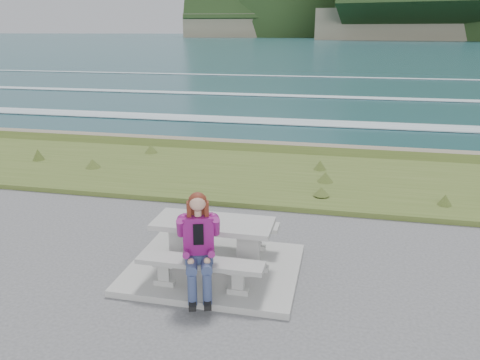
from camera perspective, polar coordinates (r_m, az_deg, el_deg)
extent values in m
cube|color=#999994|center=(7.41, -3.17, -10.72)|extent=(2.60, 2.10, 0.10)
cube|color=#999994|center=(7.52, -7.21, -9.63)|extent=(0.62, 0.12, 0.08)
cube|color=#999994|center=(7.39, -7.29, -7.59)|extent=(0.34, 0.09, 0.51)
cube|color=#999994|center=(7.27, -7.39, -5.49)|extent=(0.62, 0.12, 0.08)
cube|color=#999994|center=(7.25, 1.00, -10.55)|extent=(0.62, 0.12, 0.08)
cube|color=#999994|center=(7.12, 1.01, -8.46)|extent=(0.34, 0.09, 0.51)
cube|color=#999994|center=(6.99, 1.03, -6.29)|extent=(0.62, 0.12, 0.08)
cube|color=#999994|center=(7.08, -3.27, -5.31)|extent=(1.80, 0.75, 0.08)
cube|color=#999994|center=(6.95, -9.16, -12.18)|extent=(0.30, 0.12, 0.08)
cube|color=#999994|center=(6.87, -9.23, -11.10)|extent=(0.17, 0.09, 0.22)
cube|color=#999994|center=(6.80, -9.29, -9.99)|extent=(0.30, 0.12, 0.08)
cube|color=#999994|center=(6.66, -0.24, -13.34)|extent=(0.30, 0.12, 0.08)
cube|color=#999994|center=(6.58, -0.24, -12.23)|extent=(0.17, 0.09, 0.22)
cube|color=#999994|center=(6.51, -0.24, -11.08)|extent=(0.30, 0.12, 0.08)
cube|color=#999994|center=(6.60, -4.89, -9.98)|extent=(1.80, 0.35, 0.07)
cube|color=#999994|center=(8.11, -5.55, -7.43)|extent=(0.30, 0.12, 0.08)
cube|color=#999994|center=(8.05, -5.59, -6.46)|extent=(0.17, 0.09, 0.22)
cube|color=#999994|center=(7.99, -5.62, -5.48)|extent=(0.30, 0.12, 0.08)
cube|color=#999994|center=(7.87, 2.03, -8.19)|extent=(0.30, 0.12, 0.08)
cube|color=#999994|center=(7.80, 2.04, -7.20)|extent=(0.17, 0.09, 0.22)
cube|color=#999994|center=(7.74, 2.06, -6.19)|extent=(0.30, 0.12, 0.08)
cube|color=#999994|center=(7.82, -1.85, -5.34)|extent=(1.80, 0.35, 0.07)
cube|color=#435520|center=(11.95, 3.26, 0.30)|extent=(160.00, 4.50, 0.22)
cube|color=#6C6551|center=(14.72, 5.11, 3.61)|extent=(160.00, 0.80, 2.20)
plane|color=#1C474F|center=(436.30, 12.81, 16.64)|extent=(1600.00, 1600.00, 0.00)
cube|color=white|center=(21.03, 7.19, 2.96)|extent=(220.00, 3.00, 0.06)
cube|color=white|center=(28.81, 8.77, 6.91)|extent=(220.00, 2.00, 0.06)
cube|color=white|center=(40.65, 10.01, 9.98)|extent=(220.00, 1.40, 0.06)
cube|color=white|center=(58.53, 10.94, 12.23)|extent=(220.00, 1.00, 0.06)
cube|color=#6C6551|center=(448.23, 7.52, 18.08)|extent=(201.55, 149.04, 18.00)
ellipsoid|color=#1A3216|center=(448.26, 7.54, 18.46)|extent=(211.86, 162.91, 150.86)
cube|color=#334771|center=(6.47, -4.95, -11.89)|extent=(0.57, 0.79, 0.57)
cube|color=#801468|center=(6.44, -5.08, -6.57)|extent=(0.47, 0.35, 0.53)
sphere|color=#D7A486|center=(6.24, -5.20, -2.76)|extent=(0.23, 0.23, 0.23)
sphere|color=#5A1D14|center=(6.26, -5.20, -2.59)|extent=(0.25, 0.25, 0.25)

